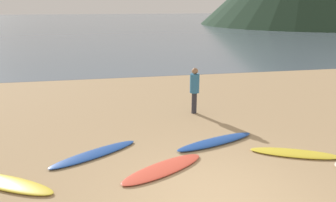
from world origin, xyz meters
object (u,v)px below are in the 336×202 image
Objects in this scene: surfboard_4 at (163,169)px; surfboard_5 at (216,141)px; surfboard_2 at (7,183)px; surfboard_6 at (295,153)px; person_0 at (195,87)px; surfboard_3 at (95,154)px.

surfboard_4 is 0.91× the size of surfboard_5.
surfboard_5 is at bearing 44.45° from surfboard_2.
surfboard_4 is 1.02× the size of surfboard_6.
surfboard_4 is 3.34m from surfboard_6.
surfboard_5 reaches higher than surfboard_2.
person_0 is at bearing 36.53° from surfboard_4.
surfboard_4 is at bearing -162.96° from surfboard_5.
surfboard_6 is at bearing -25.85° from surfboard_4.
surfboard_5 reaches higher than surfboard_4.
surfboard_4 is at bearing -89.01° from person_0.
person_0 is at bearing 67.55° from surfboard_2.
surfboard_2 is 6.61m from surfboard_6.
surfboard_2 is at bearing -179.29° from surfboard_3.
surfboard_2 is 0.98× the size of surfboard_3.
person_0 reaches higher than surfboard_2.
surfboard_2 is at bearing -155.51° from surfboard_6.
surfboard_2 is 1.08× the size of surfboard_6.
surfboard_3 is 0.98× the size of surfboard_5.
surfboard_3 is at bearing -114.92° from person_0.
surfboard_4 is (3.27, -0.02, -0.00)m from surfboard_2.
surfboard_3 is 4.30m from person_0.
surfboard_4 is 2.02m from surfboard_5.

